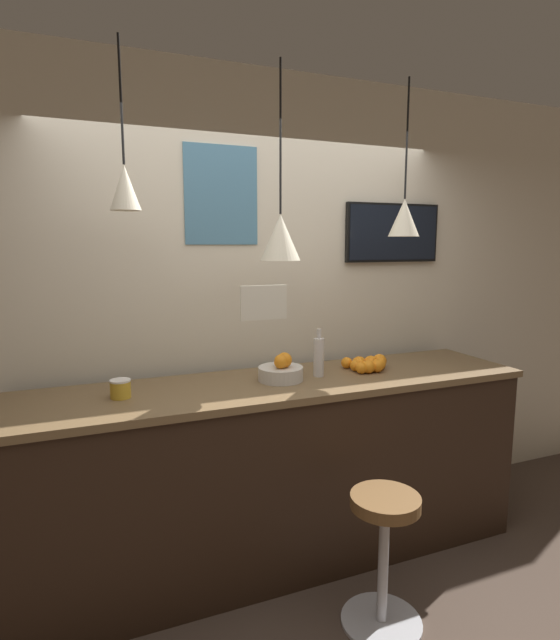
# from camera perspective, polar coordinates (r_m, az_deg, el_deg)

# --- Properties ---
(back_wall) EXTENTS (8.00, 0.06, 2.90)m
(back_wall) POSITION_cam_1_polar(r_m,az_deg,el_deg) (3.19, -3.08, 1.46)
(back_wall) COLOR beige
(back_wall) RESTS_ON ground_plane
(service_counter) EXTENTS (2.94, 0.69, 1.08)m
(service_counter) POSITION_cam_1_polar(r_m,az_deg,el_deg) (3.04, 0.00, -16.84)
(service_counter) COLOR black
(service_counter) RESTS_ON ground_plane
(bar_stool) EXTENTS (0.40, 0.40, 0.67)m
(bar_stool) POSITION_cam_1_polar(r_m,az_deg,el_deg) (2.67, 11.80, -23.57)
(bar_stool) COLOR #B7B7BC
(bar_stool) RESTS_ON ground_plane
(fruit_bowl) EXTENTS (0.26, 0.26, 0.16)m
(fruit_bowl) POSITION_cam_1_polar(r_m,az_deg,el_deg) (2.84, 0.12, -5.76)
(fruit_bowl) COLOR beige
(fruit_bowl) RESTS_ON service_counter
(orange_pile) EXTENTS (0.28, 0.23, 0.09)m
(orange_pile) POSITION_cam_1_polar(r_m,az_deg,el_deg) (3.12, 9.91, -4.99)
(orange_pile) COLOR orange
(orange_pile) RESTS_ON service_counter
(juice_bottle) EXTENTS (0.06, 0.06, 0.28)m
(juice_bottle) POSITION_cam_1_polar(r_m,az_deg,el_deg) (2.93, 4.45, -4.15)
(juice_bottle) COLOR silver
(juice_bottle) RESTS_ON service_counter
(spread_jar) EXTENTS (0.10, 0.10, 0.09)m
(spread_jar) POSITION_cam_1_polar(r_m,az_deg,el_deg) (2.66, -17.77, -7.49)
(spread_jar) COLOR gold
(spread_jar) RESTS_ON service_counter
(pendant_lamp_left) EXTENTS (0.15, 0.15, 0.79)m
(pendant_lamp_left) POSITION_cam_1_polar(r_m,az_deg,el_deg) (2.56, -17.30, 14.37)
(pendant_lamp_left) COLOR black
(pendant_lamp_middle) EXTENTS (0.22, 0.22, 1.04)m
(pendant_lamp_middle) POSITION_cam_1_polar(r_m,az_deg,el_deg) (2.73, 0.06, 9.51)
(pendant_lamp_middle) COLOR black
(pendant_lamp_right) EXTENTS (0.18, 0.18, 0.91)m
(pendant_lamp_right) POSITION_cam_1_polar(r_m,az_deg,el_deg) (3.13, 14.00, 11.36)
(pendant_lamp_right) COLOR black
(mounted_tv) EXTENTS (0.73, 0.04, 0.40)m
(mounted_tv) POSITION_cam_1_polar(r_m,az_deg,el_deg) (3.58, 12.77, 9.69)
(mounted_tv) COLOR black
(hanging_menu_board) EXTENTS (0.24, 0.01, 0.17)m
(hanging_menu_board) POSITION_cam_1_polar(r_m,az_deg,el_deg) (2.44, -1.86, 1.99)
(hanging_menu_board) COLOR white
(wall_poster) EXTENTS (0.45, 0.01, 0.58)m
(wall_poster) POSITION_cam_1_polar(r_m,az_deg,el_deg) (3.08, -6.71, 13.98)
(wall_poster) COLOR teal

